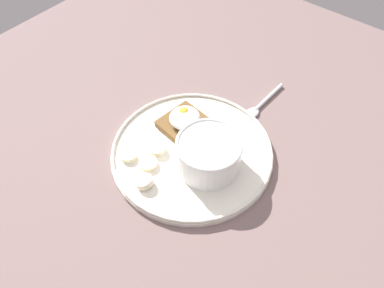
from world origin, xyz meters
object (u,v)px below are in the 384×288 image
object	(u,v)px
oatmeal_bowl	(209,154)
spoon	(260,105)
banana_slice_front	(149,163)
banana_slice_right	(158,149)
poached_egg	(185,117)
banana_slice_left	(128,156)
banana_slice_back	(144,182)
toast_slice	(185,124)

from	to	relation	value
oatmeal_bowl	spoon	distance (cm)	19.32
banana_slice_front	banana_slice_right	world-z (taller)	banana_slice_right
oatmeal_bowl	banana_slice_right	distance (cm)	9.85
oatmeal_bowl	poached_egg	distance (cm)	10.04
banana_slice_left	banana_slice_back	bearing A→B (deg)	-110.56
toast_slice	banana_slice_left	distance (cm)	12.49
banana_slice_right	spoon	xyz separation A→B (cm)	(22.21, -7.93, -1.30)
oatmeal_bowl	banana_slice_back	bearing A→B (deg)	149.03
banana_slice_front	spoon	distance (cm)	26.49
toast_slice	banana_slice_back	world-z (taller)	banana_slice_back
banana_slice_left	toast_slice	bearing A→B (deg)	-14.66
toast_slice	poached_egg	size ratio (longest dim) A/B	1.56
banana_slice_right	spoon	world-z (taller)	banana_slice_right
toast_slice	banana_slice_right	xyz separation A→B (cm)	(-7.68, 0.04, -0.00)
toast_slice	banana_slice_back	size ratio (longest dim) A/B	2.47
poached_egg	banana_slice_left	size ratio (longest dim) A/B	1.65
oatmeal_bowl	banana_slice_left	size ratio (longest dim) A/B	3.12
banana_slice_right	spoon	distance (cm)	23.62
banana_slice_left	oatmeal_bowl	bearing A→B (deg)	-57.55
oatmeal_bowl	banana_slice_right	bearing A→B (deg)	110.13
banana_slice_back	spoon	bearing A→B (deg)	-9.72
poached_egg	oatmeal_bowl	bearing A→B (deg)	-116.31
banana_slice_back	spoon	distance (cm)	29.36
poached_egg	banana_slice_back	size ratio (longest dim) A/B	1.58
banana_slice_back	oatmeal_bowl	bearing A→B (deg)	-30.97
banana_slice_back	banana_slice_front	bearing A→B (deg)	32.03
toast_slice	banana_slice_right	distance (cm)	7.68
poached_egg	banana_slice_left	distance (cm)	12.69
banana_slice_front	banana_slice_left	xyz separation A→B (cm)	(-1.11, 3.98, 0.03)
oatmeal_bowl	spoon	size ratio (longest dim) A/B	0.88
banana_slice_right	poached_egg	bearing A→B (deg)	0.12
oatmeal_bowl	toast_slice	world-z (taller)	oatmeal_bowl
toast_slice	banana_slice_back	bearing A→B (deg)	-168.43
poached_egg	banana_slice_right	world-z (taller)	poached_egg
banana_slice_front	banana_slice_left	size ratio (longest dim) A/B	0.96
toast_slice	banana_slice_back	xyz separation A→B (cm)	(-14.37, -2.94, 0.07)
toast_slice	banana_slice_right	bearing A→B (deg)	179.72
toast_slice	banana_slice_left	xyz separation A→B (cm)	(-12.08, 3.16, -0.22)
banana_slice_right	banana_slice_back	bearing A→B (deg)	-155.99
oatmeal_bowl	spoon	xyz separation A→B (cm)	(18.93, 1.04, -3.73)
toast_slice	banana_slice_left	bearing A→B (deg)	165.34
oatmeal_bowl	toast_slice	bearing A→B (deg)	63.78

